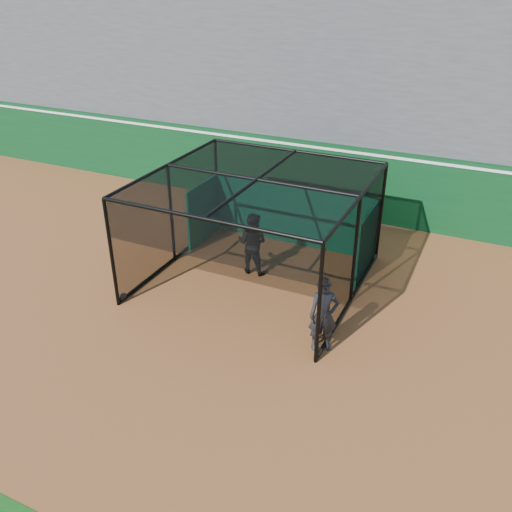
% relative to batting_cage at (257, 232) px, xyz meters
% --- Properties ---
extents(ground, '(120.00, 120.00, 0.00)m').
position_rel_batting_cage_xyz_m(ground, '(-0.15, -3.14, -1.47)').
color(ground, brown).
rests_on(ground, ground).
extents(outfield_wall, '(50.00, 0.50, 2.50)m').
position_rel_batting_cage_xyz_m(outfield_wall, '(-0.15, 5.36, -0.18)').
color(outfield_wall, '#0A3A18').
rests_on(outfield_wall, ground).
extents(grandstand, '(50.00, 7.85, 8.95)m').
position_rel_batting_cage_xyz_m(grandstand, '(-0.15, 9.14, 3.01)').
color(grandstand, '#4C4C4F').
rests_on(grandstand, ground).
extents(batting_cage, '(5.48, 5.44, 2.94)m').
position_rel_batting_cage_xyz_m(batting_cage, '(0.00, 0.00, 0.00)').
color(batting_cage, black).
rests_on(batting_cage, ground).
extents(batter, '(0.90, 0.71, 1.80)m').
position_rel_batting_cage_xyz_m(batter, '(-0.31, 0.36, -0.57)').
color(batter, black).
rests_on(batter, ground).
extents(on_deck_player, '(0.79, 0.70, 1.81)m').
position_rel_batting_cage_xyz_m(on_deck_player, '(2.64, -2.17, -0.56)').
color(on_deck_player, black).
rests_on(on_deck_player, ground).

